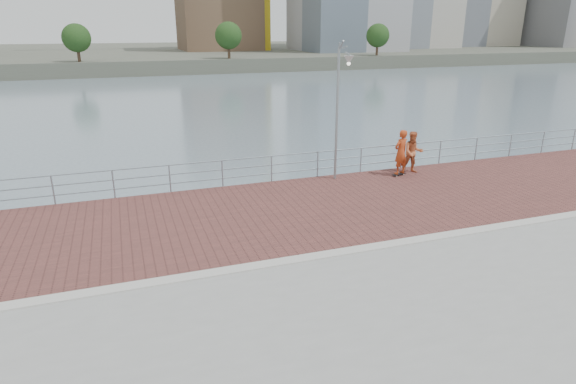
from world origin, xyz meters
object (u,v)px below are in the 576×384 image
object	(u,v)px
skateboarder	(401,152)
bystander	(413,152)
guardrail	(247,168)
street_lamp	(342,89)

from	to	relation	value
skateboarder	bystander	distance (m)	0.79
guardrail	skateboarder	bearing A→B (deg)	-9.09
street_lamp	bystander	distance (m)	4.56
skateboarder	bystander	xyz separation A→B (m)	(0.75, 0.21, -0.13)
bystander	guardrail	bearing A→B (deg)	-168.50
guardrail	skateboarder	world-z (taller)	skateboarder
guardrail	bystander	world-z (taller)	bystander
guardrail	skateboarder	size ratio (longest dim) A/B	20.49
guardrail	street_lamp	world-z (taller)	street_lamp
skateboarder	street_lamp	bearing A→B (deg)	-19.66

